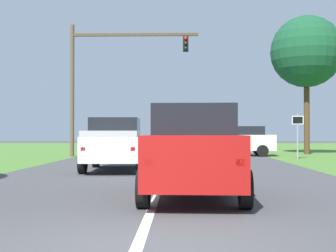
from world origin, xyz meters
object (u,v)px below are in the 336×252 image
Objects in this scene: crossing_suv_far at (239,140)px; pickup_truck_lead at (116,144)px; oak_tree_right at (307,52)px; red_suv_near at (194,150)px; keep_moving_sign at (298,130)px; traffic_light at (105,69)px.

pickup_truck_lead is at bearing -117.95° from crossing_suv_far.
pickup_truck_lead reaches higher than crossing_suv_far.
pickup_truck_lead is at bearing -128.47° from oak_tree_right.
oak_tree_right is at bearing 24.48° from crossing_suv_far.
red_suv_near is at bearing -69.66° from pickup_truck_lead.
keep_moving_sign is 0.27× the size of oak_tree_right.
keep_moving_sign reaches higher than pickup_truck_lead.
red_suv_near reaches higher than crossing_suv_far.
pickup_truck_lead is 0.56× the size of oak_tree_right.
crossing_suv_far is at bearing 80.11° from red_suv_near.
traffic_light is at bearing -166.19° from oak_tree_right.
red_suv_near is 1.04× the size of crossing_suv_far.
pickup_truck_lead is (-2.69, 7.25, -0.05)m from red_suv_near.
oak_tree_right is 7.56m from crossing_suv_far.
oak_tree_right is at bearing 70.69° from keep_moving_sign.
crossing_suv_far is (3.20, 18.34, -0.10)m from red_suv_near.
traffic_light is 8.98m from crossing_suv_far.
oak_tree_right is at bearing 69.13° from red_suv_near.
keep_moving_sign is (8.53, 7.64, 0.56)m from pickup_truck_lead.
oak_tree_right reaches higher than pickup_truck_lead.
red_suv_near is 18.44m from traffic_light.
keep_moving_sign is 7.73m from oak_tree_right.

